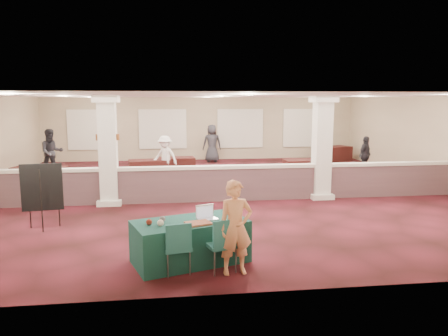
{
  "coord_description": "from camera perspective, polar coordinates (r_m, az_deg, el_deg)",
  "views": [
    {
      "loc": [
        -1.76,
        -14.52,
        3.07
      ],
      "look_at": [
        -0.14,
        -2.0,
        1.1
      ],
      "focal_mm": 35.0,
      "sensor_mm": 36.0,
      "label": 1
    }
  ],
  "objects": [
    {
      "name": "sconce_right",
      "position": [
        13.14,
        -13.75,
        3.95
      ],
      "size": [
        0.12,
        0.12,
        0.18
      ],
      "color": "brown",
      "rests_on": "column_left"
    },
    {
      "name": "wall_right",
      "position": [
        17.56,
        26.48,
        3.14
      ],
      "size": [
        0.04,
        16.0,
        3.2
      ],
      "primitive_type": "cube",
      "color": "gray",
      "rests_on": "ground"
    },
    {
      "name": "screen_glow",
      "position": [
        8.49,
        -2.52,
        -5.71
      ],
      "size": [
        0.32,
        0.11,
        0.21
      ],
      "primitive_type": "cube",
      "rotation": [
        0.0,
        0.0,
        0.31
      ],
      "color": "#AFB8D2",
      "rests_on": "near_table"
    },
    {
      "name": "woman",
      "position": [
        7.77,
        1.52,
        -7.78
      ],
      "size": [
        0.66,
        0.48,
        1.69
      ],
      "primitive_type": "imported",
      "rotation": [
        0.0,
        0.0,
        0.13
      ],
      "color": "#F1AF69",
      "rests_on": "ground"
    },
    {
      "name": "ground",
      "position": [
        14.95,
        -0.45,
        -2.98
      ],
      "size": [
        16.0,
        16.0,
        0.0
      ],
      "primitive_type": "plane",
      "color": "#4B121C",
      "rests_on": "ground"
    },
    {
      "name": "far_table_front_center",
      "position": [
        15.24,
        1.51,
        -1.38
      ],
      "size": [
        1.95,
        1.44,
        0.71
      ],
      "primitive_type": "cube",
      "rotation": [
        0.0,
        0.0,
        0.36
      ],
      "color": "black",
      "rests_on": "ground"
    },
    {
      "name": "ceiling",
      "position": [
        14.63,
        -0.46,
        9.38
      ],
      "size": [
        16.0,
        16.0,
        0.02
      ],
      "primitive_type": "cube",
      "color": "white",
      "rests_on": "wall_back"
    },
    {
      "name": "far_table_back_right",
      "position": [
        22.75,
        13.99,
        1.8
      ],
      "size": [
        2.04,
        1.51,
        0.75
      ],
      "primitive_type": "cube",
      "rotation": [
        0.0,
        0.0,
        0.36
      ],
      "color": "black",
      "rests_on": "ground"
    },
    {
      "name": "column_left",
      "position": [
        13.21,
        -14.9,
        2.35
      ],
      "size": [
        0.72,
        0.72,
        3.2
      ],
      "color": "silver",
      "rests_on": "ground"
    },
    {
      "name": "near_table",
      "position": [
        8.46,
        -4.43,
        -9.52
      ],
      "size": [
        2.33,
        1.65,
        0.81
      ],
      "primitive_type": "cube",
      "rotation": [
        0.0,
        0.0,
        0.31
      ],
      "color": "#0D3329",
      "rests_on": "ground"
    },
    {
      "name": "conf_chair_main",
      "position": [
        7.89,
        -0.16,
        -9.45
      ],
      "size": [
        0.62,
        0.62,
        1.0
      ],
      "rotation": [
        0.0,
        0.0,
        0.28
      ],
      "color": "#215E61",
      "rests_on": "ground"
    },
    {
      "name": "yarn_red",
      "position": [
        8.15,
        -9.76,
        -6.97
      ],
      "size": [
        0.11,
        0.11,
        0.11
      ],
      "primitive_type": "sphere",
      "color": "#601913",
      "rests_on": "near_table"
    },
    {
      "name": "far_table_back_center",
      "position": [
        18.67,
        -6.35,
        0.38
      ],
      "size": [
        1.67,
        0.91,
        0.66
      ],
      "primitive_type": "cube",
      "rotation": [
        0.0,
        0.0,
        0.06
      ],
      "color": "black",
      "rests_on": "ground"
    },
    {
      "name": "yarn_grey",
      "position": [
        8.29,
        -8.05,
        -6.63
      ],
      "size": [
        0.12,
        0.12,
        0.12
      ],
      "primitive_type": "sphere",
      "color": "#55555B",
      "rests_on": "near_table"
    },
    {
      "name": "far_table_back_left",
      "position": [
        17.94,
        -9.64,
        -0.01
      ],
      "size": [
        1.76,
        1.06,
        0.68
      ],
      "primitive_type": "cube",
      "rotation": [
        0.0,
        0.0,
        0.14
      ],
      "color": "black",
      "rests_on": "ground"
    },
    {
      "name": "wall_back",
      "position": [
        22.64,
        -2.91,
        5.14
      ],
      "size": [
        16.0,
        0.04,
        3.2
      ],
      "primitive_type": "cube",
      "color": "gray",
      "rests_on": "ground"
    },
    {
      "name": "attendee_a",
      "position": [
        19.23,
        -21.6,
        1.93
      ],
      "size": [
        1.04,
        0.83,
        1.9
      ],
      "primitive_type": "imported",
      "rotation": [
        0.0,
        0.0,
        0.41
      ],
      "color": "black",
      "rests_on": "ground"
    },
    {
      "name": "laptop_base",
      "position": [
        8.41,
        -2.2,
        -6.66
      ],
      "size": [
        0.43,
        0.36,
        0.02
      ],
      "primitive_type": "cube",
      "rotation": [
        0.0,
        0.0,
        0.31
      ],
      "color": "silver",
      "rests_on": "near_table"
    },
    {
      "name": "far_table_front_left",
      "position": [
        16.87,
        -22.89,
        -1.06
      ],
      "size": [
        1.97,
        1.36,
        0.73
      ],
      "primitive_type": "cube",
      "rotation": [
        0.0,
        0.0,
        -0.28
      ],
      "color": "black",
      "rests_on": "ground"
    },
    {
      "name": "scissors",
      "position": [
        8.34,
        0.97,
        -6.81
      ],
      "size": [
        0.14,
        0.07,
        0.01
      ],
      "primitive_type": "cube",
      "rotation": [
        0.0,
        0.0,
        0.31
      ],
      "color": "red",
      "rests_on": "near_table"
    },
    {
      "name": "yarn_cream",
      "position": [
        8.03,
        -8.29,
        -7.11
      ],
      "size": [
        0.12,
        0.12,
        0.12
      ],
      "primitive_type": "sphere",
      "color": "beige",
      "rests_on": "near_table"
    },
    {
      "name": "column_right",
      "position": [
        13.94,
        12.66,
        2.75
      ],
      "size": [
        0.72,
        0.72,
        3.2
      ],
      "color": "silver",
      "rests_on": "ground"
    },
    {
      "name": "laptop_screen",
      "position": [
        8.49,
        -2.54,
        -5.59
      ],
      "size": [
        0.35,
        0.13,
        0.24
      ],
      "primitive_type": "cube",
      "rotation": [
        0.0,
        0.0,
        0.31
      ],
      "color": "silver",
      "rests_on": "near_table"
    },
    {
      "name": "attendee_b",
      "position": [
        17.61,
        -7.71,
        1.5
      ],
      "size": [
        1.17,
        0.96,
        1.67
      ],
      "primitive_type": "imported",
      "rotation": [
        0.0,
        0.0,
        -0.53
      ],
      "color": "silver",
      "rests_on": "ground"
    },
    {
      "name": "far_table_front_right",
      "position": [
        17.92,
        10.6,
        -0.01
      ],
      "size": [
        1.73,
        0.89,
        0.7
      ],
      "primitive_type": "cube",
      "rotation": [
        0.0,
        0.0,
        0.02
      ],
      "color": "black",
      "rests_on": "ground"
    },
    {
      "name": "wall_front",
      "position": [
        6.91,
        7.59,
        -3.5
      ],
      "size": [
        16.0,
        0.04,
        3.2
      ],
      "primitive_type": "cube",
      "color": "gray",
      "rests_on": "ground"
    },
    {
      "name": "attendee_c",
      "position": [
        18.94,
        17.95,
        1.56
      ],
      "size": [
        1.0,
        0.95,
        1.6
      ],
      "primitive_type": "imported",
      "rotation": [
        0.0,
        0.0,
        0.72
      ],
      "color": "black",
      "rests_on": "ground"
    },
    {
      "name": "easel_board",
      "position": [
        11.19,
        -22.69,
        -2.42
      ],
      "size": [
        0.94,
        0.51,
        1.6
      ],
      "rotation": [
        0.0,
        0.0,
        0.13
      ],
      "color": "black",
      "rests_on": "ground"
    },
    {
      "name": "partition_wall",
      "position": [
        13.38,
        0.33,
        -1.91
      ],
      "size": [
        15.6,
        0.28,
        1.1
      ],
      "color": "#4E353C",
      "rests_on": "ground"
    },
    {
      "name": "conf_chair_side",
      "position": [
        7.84,
        -6.12,
        -9.81
      ],
      "size": [
        0.56,
        0.57,
        0.96
      ],
      "rotation": [
        0.0,
        0.0,
        0.2
      ],
      "color": "#215E61",
      "rests_on": "ground"
    },
    {
      "name": "sconce_left",
      "position": [
        13.22,
        -16.17,
        3.88
      ],
      "size": [
        0.12,
        0.12,
        0.18
      ],
      "color": "brown",
      "rests_on": "column_left"
    },
    {
      "name": "attendee_d",
      "position": [
        21.74,
        -1.58,
        3.25
      ],
      "size": [
        0.94,
        0.52,
        1.88
      ],
      "primitive_type": "imported",
      "rotation": [
        0.0,
        0.0,
        3.17
      ],
      "color": "black",
      "rests_on": "ground"
    },
    {
      "name": "knitting",
      "position": [
        8.11,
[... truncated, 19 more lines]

